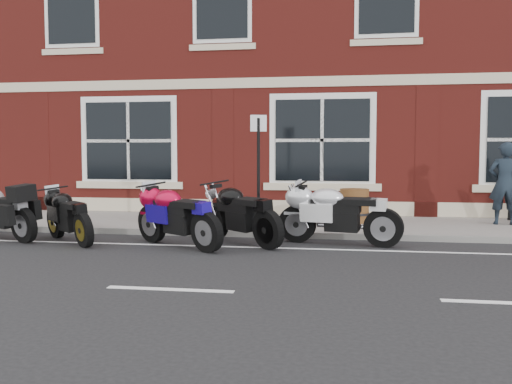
% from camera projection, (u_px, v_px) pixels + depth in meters
% --- Properties ---
extents(ground, '(80.00, 80.00, 0.00)m').
position_uv_depth(ground, '(223.00, 249.00, 9.94)').
color(ground, black).
rests_on(ground, ground).
extents(sidewalk, '(30.00, 3.00, 0.12)m').
position_uv_depth(sidewalk, '(252.00, 224.00, 12.89)').
color(sidewalk, slate).
rests_on(sidewalk, ground).
extents(kerb, '(30.00, 0.16, 0.12)m').
position_uv_depth(kerb, '(238.00, 234.00, 11.33)').
color(kerb, slate).
rests_on(kerb, ground).
extents(pub_building, '(24.00, 12.00, 12.00)m').
position_uv_depth(pub_building, '(288.00, 28.00, 19.85)').
color(pub_building, maroon).
rests_on(pub_building, ground).
extents(moto_touring_silver, '(2.01, 1.09, 1.43)m').
position_uv_depth(moto_touring_silver, '(0.00, 209.00, 11.01)').
color(moto_touring_silver, black).
rests_on(moto_touring_silver, ground).
extents(moto_sport_red, '(1.93, 1.42, 1.02)m').
position_uv_depth(moto_sport_red, '(178.00, 214.00, 10.11)').
color(moto_sport_red, black).
rests_on(moto_sport_red, ground).
extents(moto_sport_black, '(1.60, 1.47, 0.92)m').
position_uv_depth(moto_sport_black, '(69.00, 214.00, 10.63)').
color(moto_sport_black, black).
rests_on(moto_sport_black, ground).
extents(moto_sport_silver, '(2.27, 0.62, 1.03)m').
position_uv_depth(moto_sport_silver, '(337.00, 212.00, 10.34)').
color(moto_sport_silver, black).
rests_on(moto_sport_silver, ground).
extents(moto_naked_black, '(1.80, 1.63, 1.03)m').
position_uv_depth(moto_naked_black, '(240.00, 211.00, 10.47)').
color(moto_naked_black, black).
rests_on(moto_naked_black, ground).
extents(pedestrian_left, '(0.68, 0.47, 1.78)m').
position_uv_depth(pedestrian_left, '(505.00, 183.00, 12.23)').
color(pedestrian_left, black).
rests_on(pedestrian_left, sidewalk).
extents(barrel_planter, '(0.67, 0.67, 0.74)m').
position_uv_depth(barrel_planter, '(354.00, 206.00, 12.65)').
color(barrel_planter, '#432311').
rests_on(barrel_planter, sidewalk).
extents(parking_sign, '(0.32, 0.12, 2.29)m').
position_uv_depth(parking_sign, '(258.00, 164.00, 11.30)').
color(parking_sign, black).
rests_on(parking_sign, sidewalk).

